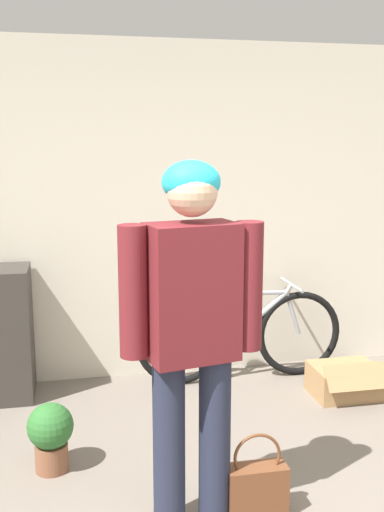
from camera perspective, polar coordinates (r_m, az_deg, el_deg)
wall_back at (r=4.67m, az=-3.40°, el=4.10°), size 8.00×0.07×2.60m
person at (r=2.77m, az=-0.01°, el=-5.90°), size 0.67×0.31×1.77m
bicycle at (r=4.72m, az=4.66°, el=-7.51°), size 1.65×0.46×0.76m
handbag at (r=3.21m, az=6.17°, el=-21.10°), size 0.30×0.13×0.44m
cardboard_box at (r=4.64m, az=14.33°, el=-11.42°), size 0.48×0.43×0.30m
potted_plant at (r=3.61m, az=-13.31°, el=-16.12°), size 0.26×0.26×0.40m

